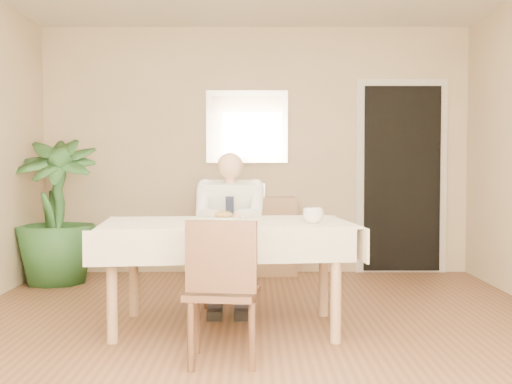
{
  "coord_description": "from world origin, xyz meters",
  "views": [
    {
      "loc": [
        -0.01,
        -4.32,
        1.15
      ],
      "look_at": [
        0.0,
        0.35,
        0.95
      ],
      "focal_mm": 45.0,
      "sensor_mm": 36.0,
      "label": 1
    }
  ],
  "objects_px": {
    "chair_far": "(231,241)",
    "coffee_mug": "(313,215)",
    "potted_palm": "(55,211)",
    "sideboard": "(247,236)",
    "dining_table": "(226,234)",
    "seated_man": "(230,223)",
    "chair_near": "(222,284)"
  },
  "relations": [
    {
      "from": "chair_far",
      "to": "seated_man",
      "type": "distance_m",
      "value": 0.34
    },
    {
      "from": "dining_table",
      "to": "potted_palm",
      "type": "height_order",
      "value": "potted_palm"
    },
    {
      "from": "coffee_mug",
      "to": "sideboard",
      "type": "xyz_separation_m",
      "value": [
        -0.48,
        2.33,
        -0.4
      ]
    },
    {
      "from": "coffee_mug",
      "to": "chair_far",
      "type": "bearing_deg",
      "value": 120.04
    },
    {
      "from": "dining_table",
      "to": "potted_palm",
      "type": "xyz_separation_m",
      "value": [
        -1.73,
        1.72,
        0.03
      ]
    },
    {
      "from": "coffee_mug",
      "to": "sideboard",
      "type": "bearing_deg",
      "value": 101.56
    },
    {
      "from": "chair_far",
      "to": "sideboard",
      "type": "height_order",
      "value": "chair_far"
    },
    {
      "from": "dining_table",
      "to": "seated_man",
      "type": "distance_m",
      "value": 0.59
    },
    {
      "from": "chair_near",
      "to": "sideboard",
      "type": "relative_size",
      "value": 0.83
    },
    {
      "from": "chair_far",
      "to": "sideboard",
      "type": "xyz_separation_m",
      "value": [
        0.12,
        1.3,
        -0.11
      ]
    },
    {
      "from": "coffee_mug",
      "to": "seated_man",
      "type": "bearing_deg",
      "value": 128.86
    },
    {
      "from": "sideboard",
      "to": "coffee_mug",
      "type": "bearing_deg",
      "value": -83.29
    },
    {
      "from": "chair_near",
      "to": "potted_palm",
      "type": "relative_size",
      "value": 0.6
    },
    {
      "from": "chair_near",
      "to": "seated_man",
      "type": "bearing_deg",
      "value": 98.65
    },
    {
      "from": "coffee_mug",
      "to": "chair_near",
      "type": "bearing_deg",
      "value": -129.62
    },
    {
      "from": "dining_table",
      "to": "potted_palm",
      "type": "bearing_deg",
      "value": 128.9
    },
    {
      "from": "coffee_mug",
      "to": "potted_palm",
      "type": "relative_size",
      "value": 0.1
    },
    {
      "from": "dining_table",
      "to": "chair_near",
      "type": "xyz_separation_m",
      "value": [
        0.01,
        -0.84,
        -0.2
      ]
    },
    {
      "from": "chair_far",
      "to": "coffee_mug",
      "type": "xyz_separation_m",
      "value": [
        0.59,
        -1.03,
        0.29
      ]
    },
    {
      "from": "chair_far",
      "to": "seated_man",
      "type": "height_order",
      "value": "seated_man"
    },
    {
      "from": "sideboard",
      "to": "potted_palm",
      "type": "xyz_separation_m",
      "value": [
        -1.84,
        -0.47,
        0.29
      ]
    },
    {
      "from": "chair_near",
      "to": "coffee_mug",
      "type": "height_order",
      "value": "coffee_mug"
    },
    {
      "from": "sideboard",
      "to": "chair_near",
      "type": "bearing_deg",
      "value": -96.8
    },
    {
      "from": "dining_table",
      "to": "chair_near",
      "type": "distance_m",
      "value": 0.87
    },
    {
      "from": "chair_far",
      "to": "potted_palm",
      "type": "xyz_separation_m",
      "value": [
        -1.73,
        0.84,
        0.19
      ]
    },
    {
      "from": "dining_table",
      "to": "seated_man",
      "type": "height_order",
      "value": "seated_man"
    },
    {
      "from": "sideboard",
      "to": "potted_palm",
      "type": "relative_size",
      "value": 0.72
    },
    {
      "from": "dining_table",
      "to": "coffee_mug",
      "type": "distance_m",
      "value": 0.63
    },
    {
      "from": "chair_far",
      "to": "coffee_mug",
      "type": "bearing_deg",
      "value": -56.93
    },
    {
      "from": "sideboard",
      "to": "chair_far",
      "type": "bearing_deg",
      "value": -99.95
    },
    {
      "from": "chair_far",
      "to": "potted_palm",
      "type": "height_order",
      "value": "potted_palm"
    },
    {
      "from": "dining_table",
      "to": "chair_far",
      "type": "bearing_deg",
      "value": 83.76
    }
  ]
}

